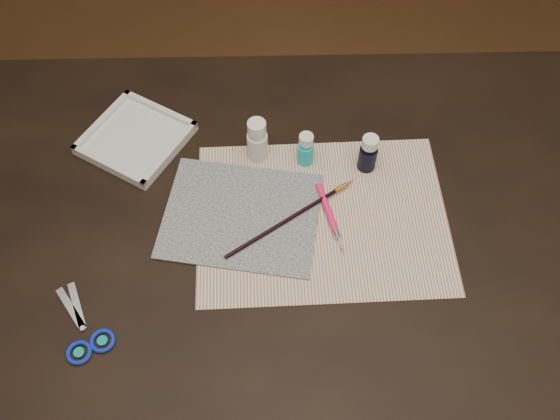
{
  "coord_description": "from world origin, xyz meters",
  "views": [
    {
      "loc": [
        -0.01,
        -0.61,
        1.73
      ],
      "look_at": [
        0.0,
        0.0,
        0.8
      ],
      "focal_mm": 40.0,
      "sensor_mm": 36.0,
      "label": 1
    }
  ],
  "objects_px": {
    "canvas": "(241,215)",
    "scissors": "(76,323)",
    "paint_bottle_white": "(257,140)",
    "paint_bottle_cyan": "(306,149)",
    "paper": "(322,217)",
    "paint_bottle_navy": "(368,153)",
    "palette_tray": "(136,138)"
  },
  "relations": [
    {
      "from": "paint_bottle_white",
      "to": "scissors",
      "type": "distance_m",
      "value": 0.47
    },
    {
      "from": "canvas",
      "to": "paint_bottle_cyan",
      "type": "height_order",
      "value": "paint_bottle_cyan"
    },
    {
      "from": "paper",
      "to": "paint_bottle_white",
      "type": "xyz_separation_m",
      "value": [
        -0.12,
        0.15,
        0.05
      ]
    },
    {
      "from": "paint_bottle_cyan",
      "to": "paint_bottle_navy",
      "type": "bearing_deg",
      "value": -7.81
    },
    {
      "from": "palette_tray",
      "to": "paint_bottle_navy",
      "type": "bearing_deg",
      "value": -9.29
    },
    {
      "from": "canvas",
      "to": "paint_bottle_white",
      "type": "bearing_deg",
      "value": 77.54
    },
    {
      "from": "canvas",
      "to": "paint_bottle_white",
      "type": "xyz_separation_m",
      "value": [
        0.03,
        0.14,
        0.05
      ]
    },
    {
      "from": "paper",
      "to": "paint_bottle_navy",
      "type": "distance_m",
      "value": 0.15
    },
    {
      "from": "scissors",
      "to": "palette_tray",
      "type": "bearing_deg",
      "value": -44.25
    },
    {
      "from": "paint_bottle_white",
      "to": "palette_tray",
      "type": "xyz_separation_m",
      "value": [
        -0.25,
        0.04,
        -0.04
      ]
    },
    {
      "from": "scissors",
      "to": "palette_tray",
      "type": "xyz_separation_m",
      "value": [
        0.06,
        0.4,
        0.01
      ]
    },
    {
      "from": "paper",
      "to": "scissors",
      "type": "relative_size",
      "value": 2.8
    },
    {
      "from": "paint_bottle_navy",
      "to": "palette_tray",
      "type": "distance_m",
      "value": 0.47
    },
    {
      "from": "canvas",
      "to": "scissors",
      "type": "xyz_separation_m",
      "value": [
        -0.27,
        -0.21,
        0.0
      ]
    },
    {
      "from": "scissors",
      "to": "palette_tray",
      "type": "relative_size",
      "value": 0.92
    },
    {
      "from": "paint_bottle_cyan",
      "to": "scissors",
      "type": "xyz_separation_m",
      "value": [
        -0.4,
        -0.34,
        -0.03
      ]
    },
    {
      "from": "canvas",
      "to": "scissors",
      "type": "relative_size",
      "value": 1.72
    },
    {
      "from": "canvas",
      "to": "paint_bottle_navy",
      "type": "height_order",
      "value": "paint_bottle_navy"
    },
    {
      "from": "paint_bottle_cyan",
      "to": "palette_tray",
      "type": "distance_m",
      "value": 0.35
    },
    {
      "from": "canvas",
      "to": "paint_bottle_navy",
      "type": "distance_m",
      "value": 0.27
    },
    {
      "from": "paper",
      "to": "paint_bottle_cyan",
      "type": "bearing_deg",
      "value": 101.28
    },
    {
      "from": "paper",
      "to": "paint_bottle_navy",
      "type": "xyz_separation_m",
      "value": [
        0.09,
        0.12,
        0.04
      ]
    },
    {
      "from": "canvas",
      "to": "palette_tray",
      "type": "height_order",
      "value": "palette_tray"
    },
    {
      "from": "palette_tray",
      "to": "paint_bottle_white",
      "type": "bearing_deg",
      "value": -9.97
    },
    {
      "from": "paper",
      "to": "canvas",
      "type": "height_order",
      "value": "canvas"
    },
    {
      "from": "paint_bottle_white",
      "to": "paint_bottle_navy",
      "type": "distance_m",
      "value": 0.22
    },
    {
      "from": "paint_bottle_cyan",
      "to": "paint_bottle_navy",
      "type": "relative_size",
      "value": 0.9
    },
    {
      "from": "canvas",
      "to": "paint_bottle_white",
      "type": "distance_m",
      "value": 0.15
    },
    {
      "from": "paper",
      "to": "paint_bottle_white",
      "type": "relative_size",
      "value": 4.69
    },
    {
      "from": "paper",
      "to": "paint_bottle_cyan",
      "type": "xyz_separation_m",
      "value": [
        -0.03,
        0.13,
        0.04
      ]
    },
    {
      "from": "palette_tray",
      "to": "canvas",
      "type": "bearing_deg",
      "value": -40.94
    },
    {
      "from": "canvas",
      "to": "scissors",
      "type": "distance_m",
      "value": 0.35
    }
  ]
}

